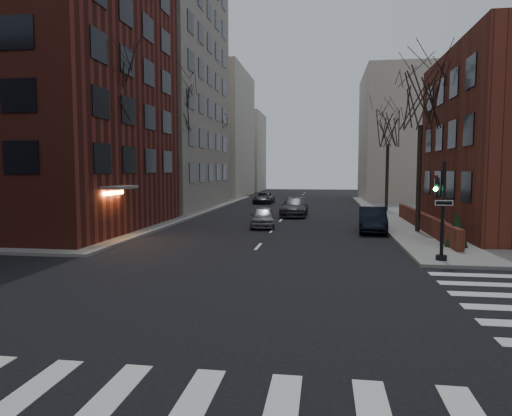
# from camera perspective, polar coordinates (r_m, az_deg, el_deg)

# --- Properties ---
(ground) EXTENTS (160.00, 160.00, 0.00)m
(ground) POSITION_cam_1_polar(r_m,az_deg,el_deg) (11.45, -8.67, -14.78)
(ground) COLOR black
(ground) RESTS_ON ground
(building_left_brick) EXTENTS (15.00, 15.00, 18.00)m
(building_left_brick) POSITION_cam_1_polar(r_m,az_deg,el_deg) (33.10, -26.85, 13.28)
(building_left_brick) COLOR maroon
(building_left_brick) RESTS_ON ground
(building_left_tan) EXTENTS (18.00, 18.00, 28.00)m
(building_left_tan) POSITION_cam_1_polar(r_m,az_deg,el_deg) (49.75, -16.36, 16.41)
(building_left_tan) COLOR #A19485
(building_left_tan) RESTS_ON ground
(low_wall_right) EXTENTS (0.35, 16.00, 1.00)m
(low_wall_right) POSITION_cam_1_polar(r_m,az_deg,el_deg) (30.09, 20.12, -1.56)
(low_wall_right) COLOR maroon
(low_wall_right) RESTS_ON sidewalk_far_right
(building_distant_la) EXTENTS (14.00, 16.00, 18.00)m
(building_distant_la) POSITION_cam_1_polar(r_m,az_deg,el_deg) (67.99, -7.14, 9.13)
(building_distant_la) COLOR beige
(building_distant_la) RESTS_ON ground
(building_distant_ra) EXTENTS (14.00, 14.00, 16.00)m
(building_distant_ra) POSITION_cam_1_polar(r_m,az_deg,el_deg) (61.58, 19.75, 8.41)
(building_distant_ra) COLOR beige
(building_distant_ra) RESTS_ON ground
(building_distant_lb) EXTENTS (10.00, 12.00, 14.00)m
(building_distant_lb) POSITION_cam_1_polar(r_m,az_deg,el_deg) (83.94, -2.65, 6.96)
(building_distant_lb) COLOR beige
(building_distant_lb) RESTS_ON ground
(traffic_signal) EXTENTS (0.76, 0.44, 4.00)m
(traffic_signal) POSITION_cam_1_polar(r_m,az_deg,el_deg) (19.95, 22.13, -1.08)
(traffic_signal) COLOR black
(traffic_signal) RESTS_ON sidewalk_far_right
(tree_left_a) EXTENTS (4.18, 4.18, 10.26)m
(tree_left_a) POSITION_cam_1_polar(r_m,az_deg,el_deg) (27.51, -18.13, 14.28)
(tree_left_a) COLOR #2D231C
(tree_left_a) RESTS_ON sidewalk_far_left
(tree_left_b) EXTENTS (4.40, 4.40, 10.80)m
(tree_left_b) POSITION_cam_1_polar(r_m,az_deg,el_deg) (38.58, -9.96, 12.30)
(tree_left_b) COLOR #2D231C
(tree_left_b) RESTS_ON sidewalk_far_left
(tree_left_c) EXTENTS (3.96, 3.96, 9.72)m
(tree_left_c) POSITION_cam_1_polar(r_m,az_deg,el_deg) (51.89, -4.98, 9.43)
(tree_left_c) COLOR #2D231C
(tree_left_c) RESTS_ON sidewalk_far_left
(tree_right_a) EXTENTS (3.96, 3.96, 9.72)m
(tree_right_a) POSITION_cam_1_polar(r_m,az_deg,el_deg) (29.14, 19.96, 12.81)
(tree_right_a) COLOR #2D231C
(tree_right_a) RESTS_ON sidewalk_far_right
(tree_right_b) EXTENTS (3.74, 3.74, 9.18)m
(tree_right_b) POSITION_cam_1_polar(r_m,az_deg,el_deg) (42.83, 16.20, 9.65)
(tree_right_b) COLOR #2D231C
(tree_right_b) RESTS_ON sidewalk_far_right
(streetlamp_near) EXTENTS (0.36, 0.36, 6.28)m
(streetlamp_near) POSITION_cam_1_polar(r_m,az_deg,el_deg) (34.26, -11.01, 5.40)
(streetlamp_near) COLOR black
(streetlamp_near) RESTS_ON sidewalk_far_left
(streetlamp_far) EXTENTS (0.36, 0.36, 6.28)m
(streetlamp_far) POSITION_cam_1_polar(r_m,az_deg,el_deg) (53.53, -3.82, 5.23)
(streetlamp_far) COLOR black
(streetlamp_far) RESTS_ON sidewalk_far_left
(parked_sedan) EXTENTS (1.92, 4.75, 1.53)m
(parked_sedan) POSITION_cam_1_polar(r_m,az_deg,el_deg) (28.99, 14.36, -1.41)
(parked_sedan) COLOR black
(parked_sedan) RESTS_ON ground
(car_lane_silver) EXTENTS (2.05, 4.12, 1.35)m
(car_lane_silver) POSITION_cam_1_polar(r_m,az_deg,el_deg) (30.44, 0.84, -1.14)
(car_lane_silver) COLOR gray
(car_lane_silver) RESTS_ON ground
(car_lane_gray) EXTENTS (2.18, 5.27, 1.52)m
(car_lane_gray) POSITION_cam_1_polar(r_m,az_deg,el_deg) (37.82, 4.81, 0.14)
(car_lane_gray) COLOR #3D3D42
(car_lane_gray) RESTS_ON ground
(car_lane_far) EXTENTS (2.14, 4.60, 1.27)m
(car_lane_far) POSITION_cam_1_polar(r_m,az_deg,el_deg) (52.11, 0.98, 1.29)
(car_lane_far) COLOR #3E3D42
(car_lane_far) RESTS_ON ground
(sandwich_board) EXTENTS (0.44, 0.56, 0.83)m
(sandwich_board) POSITION_cam_1_polar(r_m,az_deg,el_deg) (28.63, 22.28, -2.10)
(sandwich_board) COLOR white
(sandwich_board) RESTS_ON sidewalk_far_right
(evergreen_shrub) EXTENTS (1.18, 1.18, 1.77)m
(evergreen_shrub) POSITION_cam_1_polar(r_m,az_deg,el_deg) (23.79, 23.78, -2.35)
(evergreen_shrub) COLOR black
(evergreen_shrub) RESTS_ON sidewalk_far_right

